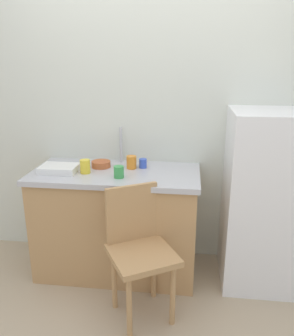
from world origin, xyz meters
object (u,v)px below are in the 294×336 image
object	(u,v)px
cup_blue	(143,163)
cup_green	(119,172)
refrigerator	(260,200)
dish_tray	(59,169)
terracotta_bowl	(101,164)
cup_orange	(132,162)
cup_yellow	(85,166)
chair	(139,247)

from	to	relation	value
cup_blue	cup_green	size ratio (longest dim) A/B	0.84
refrigerator	dish_tray	distance (m)	1.55
terracotta_bowl	cup_green	xyz separation A→B (m)	(0.19, -0.23, 0.02)
cup_orange	cup_yellow	distance (m)	0.36
cup_orange	cup_green	size ratio (longest dim) A/B	1.16
cup_orange	cup_green	world-z (taller)	cup_orange
cup_blue	dish_tray	bearing A→B (deg)	-163.70
cup_yellow	cup_green	size ratio (longest dim) A/B	1.19
cup_green	terracotta_bowl	bearing A→B (deg)	129.78
cup_green	dish_tray	bearing A→B (deg)	171.01
cup_green	chair	bearing A→B (deg)	-59.84
cup_yellow	cup_blue	bearing A→B (deg)	24.17
chair	cup_orange	distance (m)	0.71
terracotta_bowl	cup_orange	distance (m)	0.25
refrigerator	cup_blue	bearing A→B (deg)	173.90
dish_tray	cup_green	distance (m)	0.49
terracotta_bowl	cup_yellow	xyz separation A→B (m)	(-0.08, -0.16, 0.03)
refrigerator	chair	xyz separation A→B (m)	(-0.85, -0.49, -0.17)
terracotta_bowl	cup_orange	size ratio (longest dim) A/B	1.50
refrigerator	dish_tray	bearing A→B (deg)	-176.82
terracotta_bowl	dish_tray	bearing A→B (deg)	-151.32
dish_tray	terracotta_bowl	bearing A→B (deg)	28.68
cup_yellow	cup_green	bearing A→B (deg)	-14.74
dish_tray	cup_blue	world-z (taller)	cup_blue
cup_blue	chair	bearing A→B (deg)	-84.87
dish_tray	cup_yellow	world-z (taller)	cup_yellow
dish_tray	cup_yellow	distance (m)	0.21
dish_tray	terracotta_bowl	size ratio (longest dim) A/B	1.86
chair	dish_tray	xyz separation A→B (m)	(-0.67, 0.41, 0.39)
refrigerator	chair	distance (m)	1.00
chair	cup_green	xyz separation A→B (m)	(-0.19, 0.33, 0.40)
refrigerator	cup_blue	world-z (taller)	refrigerator
refrigerator	chair	bearing A→B (deg)	-149.95
cup_blue	cup_green	distance (m)	0.29
refrigerator	cup_orange	bearing A→B (deg)	176.00
refrigerator	cup_green	xyz separation A→B (m)	(-1.05, -0.16, 0.23)
refrigerator	cup_yellow	xyz separation A→B (m)	(-1.32, -0.09, 0.24)
cup_blue	cup_green	xyz separation A→B (m)	(-0.14, -0.26, 0.01)
chair	cup_blue	world-z (taller)	cup_blue
cup_orange	cup_green	distance (m)	0.24
terracotta_bowl	cup_green	world-z (taller)	cup_green
cup_orange	chair	bearing A→B (deg)	-76.07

